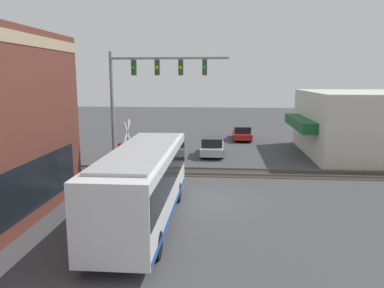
% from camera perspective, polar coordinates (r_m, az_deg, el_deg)
% --- Properties ---
extents(ground_plane, '(120.00, 120.00, 0.00)m').
position_cam_1_polar(ground_plane, '(19.48, 2.73, -8.74)').
color(ground_plane, '#424244').
extents(shop_building, '(11.17, 10.93, 5.16)m').
position_cam_1_polar(shop_building, '(33.46, 25.19, 2.81)').
color(shop_building, beige).
rests_on(shop_building, ground).
extents(city_bus, '(10.16, 2.59, 3.34)m').
position_cam_1_polar(city_bus, '(16.40, -7.46, -5.75)').
color(city_bus, white).
rests_on(city_bus, ground).
extents(traffic_signal_gantry, '(0.42, 7.08, 7.80)m').
position_cam_1_polar(traffic_signal_gantry, '(22.60, -6.89, 8.92)').
color(traffic_signal_gantry, gray).
rests_on(traffic_signal_gantry, ground).
extents(crossing_signal, '(1.41, 1.18, 3.81)m').
position_cam_1_polar(crossing_signal, '(22.61, -9.80, -0.20)').
color(crossing_signal, gray).
rests_on(crossing_signal, ground).
extents(rail_track_near, '(2.60, 60.00, 0.15)m').
position_cam_1_polar(rail_track_near, '(25.22, 3.20, -4.26)').
color(rail_track_near, '#332D28').
rests_on(rail_track_near, ground).
extents(parked_car_silver, '(4.43, 1.82, 1.53)m').
position_cam_1_polar(parked_car_silver, '(30.52, 3.11, -0.41)').
color(parked_car_silver, '#B7B7BC').
rests_on(parked_car_silver, ground).
extents(parked_car_red, '(4.82, 1.82, 1.45)m').
position_cam_1_polar(parked_car_red, '(38.50, 7.62, 1.69)').
color(parked_car_red, '#B21E19').
rests_on(parked_car_red, ground).
extents(pedestrian_at_crossing, '(0.34, 0.34, 1.70)m').
position_cam_1_polar(pedestrian_at_crossing, '(23.53, -9.15, -3.33)').
color(pedestrian_at_crossing, black).
rests_on(pedestrian_at_crossing, ground).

